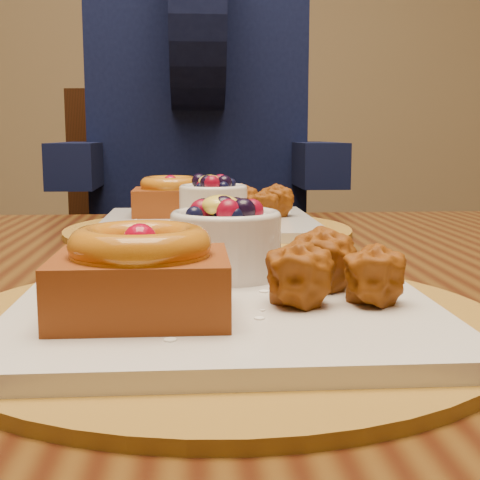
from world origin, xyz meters
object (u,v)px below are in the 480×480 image
(place_setting_near, at_px, (220,291))
(diner, at_px, (197,99))
(dining_table, at_px, (214,338))
(chair_far, at_px, (149,268))
(place_setting_far, at_px, (207,217))

(place_setting_near, relative_size, diner, 0.42)
(dining_table, xyz_separation_m, place_setting_near, (-0.00, -0.22, 0.10))
(dining_table, relative_size, place_setting_near, 4.21)
(dining_table, height_order, chair_far, chair_far)
(dining_table, height_order, diner, diner)
(dining_table, relative_size, place_setting_far, 4.21)
(chair_far, bearing_deg, dining_table, -72.97)
(place_setting_far, bearing_deg, place_setting_near, -90.04)
(place_setting_near, xyz_separation_m, place_setting_far, (0.00, 0.43, -0.00))
(dining_table, bearing_deg, place_setting_far, 90.59)
(place_setting_far, bearing_deg, dining_table, -89.41)
(place_setting_far, height_order, diner, diner)
(dining_table, height_order, place_setting_far, place_setting_far)
(place_setting_near, distance_m, chair_far, 1.22)
(place_setting_near, height_order, diner, diner)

